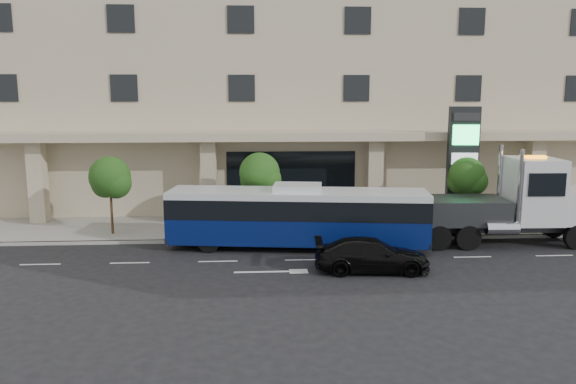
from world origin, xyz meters
The scene contains 11 objects.
ground centered at (0.00, 0.00, 0.00)m, with size 120.00×120.00×0.00m, color black.
sidewalk centered at (0.00, 5.00, 0.07)m, with size 120.00×6.00×0.15m, color gray.
curb centered at (0.00, 2.00, 0.07)m, with size 120.00×0.30×0.15m, color gray.
convention_center centered at (0.00, 15.42, 9.97)m, with size 60.00×17.60×20.00m.
tree_left centered at (-9.97, 3.59, 3.11)m, with size 2.27×2.20×4.22m.
tree_mid centered at (-1.97, 3.59, 3.26)m, with size 2.28×2.20×4.38m.
tree_right centered at (9.53, 3.59, 3.04)m, with size 2.10×2.00×4.04m.
city_bus centered at (-0.16, 0.62, 1.65)m, with size 13.03×4.32×3.24m.
tow_truck centered at (10.94, 0.87, 2.05)m, with size 10.97×3.03×4.99m.
black_sedan centered at (2.77, -3.35, 0.72)m, with size 2.01×4.95×1.44m, color black.
signage_pylon centered at (9.66, 4.80, 3.60)m, with size 1.75×0.78×6.80m.
Camera 1 is at (-2.26, -26.58, 7.49)m, focal length 35.00 mm.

